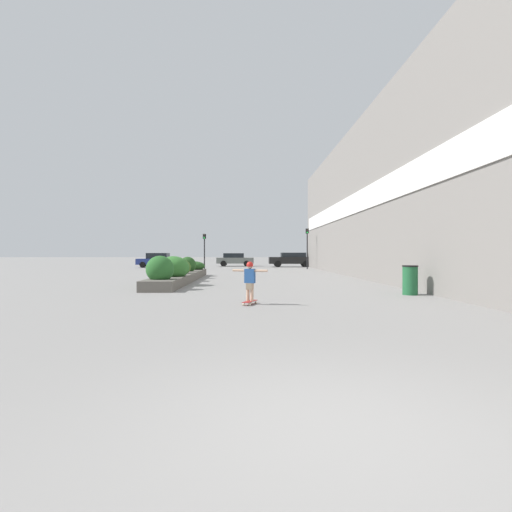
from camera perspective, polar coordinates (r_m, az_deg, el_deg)
ground_plane at (r=3.62m, az=11.90°, el=-23.49°), size 300.00×300.00×0.00m
building_wall_right at (r=21.68m, az=17.12°, el=8.79°), size 0.67×44.44×9.29m
planter_box at (r=20.92m, az=-10.73°, el=-2.33°), size 1.51×12.26×1.37m
skateboard at (r=11.48m, az=-0.88°, el=-6.58°), size 0.47×0.78×0.10m
skateboarder at (r=11.42m, az=-0.88°, el=-3.03°), size 1.01×0.45×1.13m
trash_bin at (r=15.10m, az=21.16°, el=-3.22°), size 0.54×0.54×1.04m
car_leftmost at (r=43.12m, az=5.10°, el=-0.47°), size 4.79×1.92×1.54m
car_center_left at (r=45.28m, az=-3.04°, el=-0.48°), size 4.15×2.03×1.47m
car_center_right at (r=42.64m, az=-13.96°, el=-0.55°), size 3.84×2.07×1.50m
traffic_light_left at (r=37.23m, az=-7.38°, el=1.58°), size 0.28×0.30×3.27m
traffic_light_right at (r=37.38m, az=7.33°, el=2.04°), size 0.28×0.30×3.77m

